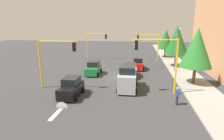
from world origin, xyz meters
name	(u,v)px	position (x,y,z in m)	size (l,w,h in m)	color
ground_plane	(112,77)	(0.00, 0.00, 0.00)	(120.00, 120.00, 0.00)	#353538
sidewalk_kerb	(181,70)	(-5.00, 10.50, 0.07)	(80.00, 4.00, 0.15)	gray
lane_arrow_near	(60,110)	(11.51, -3.00, 0.01)	(2.40, 1.10, 1.10)	silver
traffic_signal_near_left	(159,55)	(6.00, 5.73, 4.14)	(0.36, 4.59, 5.86)	yellow
traffic_signal_far_left	(149,42)	(-14.00, 5.66, 3.84)	(0.36, 4.59, 5.41)	yellow
traffic_signal_far_right	(95,41)	(-14.00, -5.67, 3.92)	(0.36, 4.59, 5.52)	yellow
traffic_signal_near_right	(55,55)	(6.00, -5.68, 3.95)	(0.36, 4.59, 5.58)	yellow
street_lamp_curbside	(177,44)	(-3.61, 9.20, 4.35)	(2.15, 0.28, 7.00)	slate
tree_roadside_far	(166,39)	(-18.00, 9.50, 4.09)	(3.45, 3.45, 6.26)	brown
tree_roadside_mid	(177,40)	(-8.00, 10.00, 4.71)	(3.94, 3.94, 7.18)	brown
tree_roadside_near	(197,48)	(2.00, 10.50, 4.50)	(3.78, 3.78, 6.88)	brown
delivery_van_silver	(128,78)	(5.13, 2.47, 1.28)	(4.80, 2.22, 2.77)	#B2B5BA
car_red	(138,64)	(-5.14, 3.56, 0.90)	(3.85, 1.93, 1.98)	red
car_green	(94,69)	(-0.80, -2.94, 0.90)	(3.78, 2.05, 1.98)	#1E7238
car_black	(71,88)	(8.10, -3.14, 0.90)	(3.92, 1.99, 1.98)	black
car_yellow	(130,70)	(-0.39, 2.42, 0.90)	(4.05, 2.07, 1.98)	yellow
pedestrian_crossing	(177,95)	(8.86, 7.24, 0.91)	(0.40, 0.24, 1.70)	#262638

